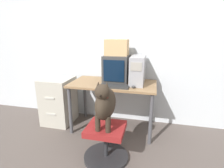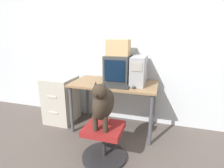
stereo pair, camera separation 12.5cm
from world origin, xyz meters
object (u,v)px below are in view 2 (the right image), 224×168
object	(u,v)px
filing_cabinet	(61,99)
dog	(103,103)
crt_monitor	(118,69)
cardboard_box	(118,47)
pc_tower	(139,70)
keyboard	(115,86)
office_chair	(104,143)

from	to	relation	value
filing_cabinet	dog	bearing A→B (deg)	-35.68
crt_monitor	cardboard_box	size ratio (longest dim) A/B	1.19
crt_monitor	dog	xyz separation A→B (m)	(0.05, -0.84, -0.23)
pc_tower	filing_cabinet	distance (m)	1.43
cardboard_box	pc_tower	bearing A→B (deg)	-9.80
crt_monitor	keyboard	xyz separation A→B (m)	(0.04, -0.32, -0.19)
crt_monitor	office_chair	world-z (taller)	crt_monitor
keyboard	office_chair	bearing A→B (deg)	-88.09
office_chair	dog	size ratio (longest dim) A/B	0.96
dog	cardboard_box	bearing A→B (deg)	93.62
crt_monitor	dog	distance (m)	0.88
pc_tower	dog	bearing A→B (deg)	-109.10
cardboard_box	keyboard	bearing A→B (deg)	-83.56
dog	filing_cabinet	distance (m)	1.32
pc_tower	filing_cabinet	size ratio (longest dim) A/B	0.64
keyboard	filing_cabinet	world-z (taller)	keyboard
dog	pc_tower	bearing A→B (deg)	70.90
keyboard	cardboard_box	world-z (taller)	cardboard_box
keyboard	cardboard_box	bearing A→B (deg)	96.44
keyboard	office_chair	world-z (taller)	keyboard
keyboard	office_chair	size ratio (longest dim) A/B	0.76
keyboard	crt_monitor	bearing A→B (deg)	96.52
keyboard	dog	distance (m)	0.53
dog	keyboard	bearing A→B (deg)	91.86
crt_monitor	office_chair	distance (m)	1.12
crt_monitor	filing_cabinet	world-z (taller)	crt_monitor
office_chair	filing_cabinet	distance (m)	1.28
pc_tower	keyboard	distance (m)	0.44
cardboard_box	crt_monitor	bearing A→B (deg)	-90.00
dog	cardboard_box	distance (m)	1.01
office_chair	keyboard	bearing A→B (deg)	91.91
office_chair	dog	distance (m)	0.52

